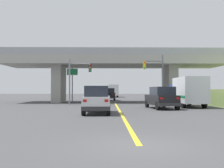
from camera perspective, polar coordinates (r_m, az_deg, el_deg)
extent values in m
plane|color=#424244|center=(37.67, 0.55, -3.91)|extent=(160.00, 160.00, 0.00)
cube|color=#A8A59E|center=(37.83, 0.54, 4.73)|extent=(30.39, 8.01, 1.14)
cube|color=#9A9891|center=(38.24, -11.30, -0.01)|extent=(1.27, 4.81, 5.12)
cube|color=#9A9891|center=(38.65, 12.27, -0.02)|extent=(1.27, 4.81, 5.12)
cube|color=#9EA0A5|center=(34.14, 0.72, 7.11)|extent=(30.39, 0.20, 0.90)
cube|color=#9EA0A5|center=(41.78, 0.40, 5.57)|extent=(30.39, 0.20, 0.90)
cube|color=yellow|center=(21.55, 1.69, -5.88)|extent=(0.20, 26.44, 0.01)
cube|color=silver|center=(19.74, -3.23, -3.96)|extent=(1.87, 4.57, 0.90)
cube|color=#1E232D|center=(19.37, -3.26, -1.56)|extent=(1.65, 2.51, 0.76)
cube|color=#2D2D30|center=(17.53, -3.52, -5.32)|extent=(1.91, 0.20, 0.28)
cube|color=red|center=(17.47, -5.83, -3.59)|extent=(0.24, 0.06, 0.16)
cube|color=red|center=(17.41, -1.21, -3.60)|extent=(0.24, 0.06, 0.16)
cylinder|color=black|center=(21.54, -5.27, -4.93)|extent=(0.26, 0.72, 0.72)
cylinder|color=black|center=(21.48, -0.81, -4.95)|extent=(0.26, 0.72, 0.72)
cylinder|color=black|center=(18.09, -6.10, -5.63)|extent=(0.26, 0.72, 0.72)
cylinder|color=black|center=(18.02, -0.78, -5.66)|extent=(0.26, 0.72, 0.72)
cube|color=black|center=(25.04, 10.47, -3.37)|extent=(2.39, 4.95, 0.90)
cube|color=#1E232D|center=(24.68, 10.71, -1.47)|extent=(1.94, 2.79, 0.76)
cube|color=#2D2D30|center=(22.83, 12.23, -4.35)|extent=(1.96, 0.40, 0.28)
cube|color=red|center=(22.52, 10.56, -3.05)|extent=(0.24, 0.08, 0.16)
cube|color=red|center=(22.99, 13.97, -3.00)|extent=(0.24, 0.08, 0.16)
cylinder|color=black|center=(26.59, 7.53, -4.23)|extent=(0.33, 0.74, 0.72)
cylinder|color=black|center=(27.06, 11.05, -4.16)|extent=(0.33, 0.74, 0.72)
cylinder|color=black|center=(23.05, 9.81, -4.68)|extent=(0.33, 0.74, 0.72)
cylinder|color=black|center=(23.60, 13.80, -4.58)|extent=(0.33, 0.74, 0.72)
cube|color=navy|center=(30.75, 14.50, -1.86)|extent=(2.20, 2.00, 1.90)
cube|color=silver|center=(27.53, 16.35, -1.25)|extent=(2.31, 4.71, 2.54)
cube|color=#197F4C|center=(27.54, 16.36, -2.58)|extent=(2.33, 4.62, 0.24)
cylinder|color=black|center=(30.53, 12.69, -3.65)|extent=(0.30, 0.90, 0.90)
cylinder|color=black|center=(31.06, 16.29, -3.59)|extent=(0.30, 0.90, 0.90)
cylinder|color=black|center=(26.15, 15.04, -4.05)|extent=(0.30, 0.90, 0.90)
cylinder|color=black|center=(26.77, 19.17, -3.96)|extent=(0.30, 0.90, 0.90)
cube|color=black|center=(44.18, -0.63, -2.47)|extent=(1.96, 4.23, 0.90)
cube|color=#1E232D|center=(43.85, -0.62, -1.39)|extent=(1.72, 2.32, 0.76)
cube|color=#2D2D30|center=(42.12, -0.61, -2.95)|extent=(1.99, 0.20, 0.28)
cube|color=red|center=(42.04, -1.61, -2.23)|extent=(0.24, 0.06, 0.16)
cube|color=red|center=(42.05, 0.39, -2.23)|extent=(0.24, 0.06, 0.16)
cylinder|color=black|center=(45.75, -1.74, -2.99)|extent=(0.26, 0.72, 0.72)
cylinder|color=black|center=(45.76, 0.46, -2.99)|extent=(0.26, 0.72, 0.72)
cylinder|color=black|center=(42.63, -1.80, -3.12)|extent=(0.26, 0.72, 0.72)
cylinder|color=black|center=(42.64, 0.57, -3.12)|extent=(0.26, 0.72, 0.72)
cylinder|color=#56595E|center=(31.82, 10.83, 0.94)|extent=(0.18, 0.18, 5.90)
cylinder|color=#56595E|center=(31.78, 8.91, 4.89)|extent=(2.15, 0.12, 0.12)
cube|color=gold|center=(31.56, 6.98, 4.05)|extent=(0.32, 0.26, 0.96)
sphere|color=red|center=(31.44, 7.01, 4.62)|extent=(0.16, 0.16, 0.16)
sphere|color=gold|center=(31.41, 7.02, 4.08)|extent=(0.16, 0.16, 0.16)
sphere|color=green|center=(31.39, 7.02, 3.53)|extent=(0.16, 0.16, 0.16)
cylinder|color=slate|center=(31.92, -9.10, 0.49)|extent=(0.18, 0.18, 5.42)
cylinder|color=slate|center=(31.91, -6.91, 4.32)|extent=(2.44, 0.12, 0.12)
cube|color=#232326|center=(31.76, -4.72, 3.47)|extent=(0.32, 0.26, 0.96)
sphere|color=red|center=(31.64, -4.74, 4.04)|extent=(0.16, 0.16, 0.16)
sphere|color=gold|center=(31.61, -4.74, 3.50)|extent=(0.16, 0.16, 0.16)
sphere|color=green|center=(31.59, -4.74, 2.95)|extent=(0.16, 0.16, 0.16)
cylinder|color=#56595E|center=(36.17, -8.52, -0.23)|extent=(0.14, 0.14, 4.77)
cube|color=#146638|center=(36.19, -8.52, 2.59)|extent=(1.40, 0.08, 0.81)
cube|color=white|center=(36.18, -8.52, 2.59)|extent=(1.48, 0.04, 0.89)
cube|color=silver|center=(66.17, 0.21, -1.56)|extent=(2.20, 2.00, 1.90)
cube|color=silver|center=(62.63, 0.27, -1.30)|extent=(2.31, 5.09, 2.50)
cube|color=#197F4C|center=(62.63, 0.27, -1.87)|extent=(2.33, 4.99, 0.24)
cylinder|color=black|center=(66.17, -0.66, -2.38)|extent=(0.30, 0.90, 0.90)
cylinder|color=black|center=(66.21, 1.07, -2.38)|extent=(0.30, 0.90, 0.90)
cylinder|color=black|center=(61.36, -0.64, -2.47)|extent=(0.30, 0.90, 0.90)
cylinder|color=black|center=(61.40, 1.23, -2.47)|extent=(0.30, 0.90, 0.90)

